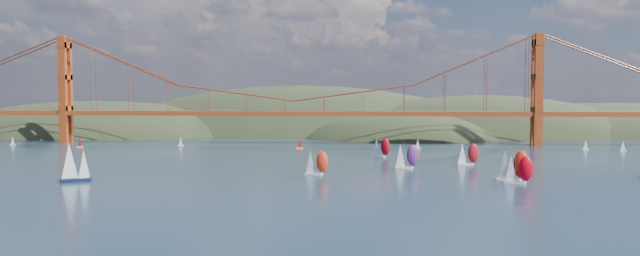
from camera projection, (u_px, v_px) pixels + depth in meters
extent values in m
plane|color=black|center=(201.00, 211.00, 137.39)|extent=(1200.00, 1200.00, 0.00)
ellipsoid|color=black|center=(96.00, 150.00, 407.24)|extent=(240.00, 140.00, 64.00)
ellipsoid|color=black|center=(300.00, 154.00, 437.78)|extent=(300.00, 180.00, 96.00)
ellipsoid|color=black|center=(481.00, 154.00, 398.84)|extent=(220.00, 140.00, 76.00)
ellipsoid|color=black|center=(406.00, 150.00, 372.39)|extent=(140.00, 110.00, 48.00)
ellipsoid|color=black|center=(614.00, 148.00, 411.94)|extent=(260.00, 160.00, 60.00)
cube|color=brown|center=(295.00, 113.00, 315.70)|extent=(440.00, 7.00, 1.60)
cube|color=maroon|center=(295.00, 115.00, 315.77)|extent=(440.00, 7.00, 0.80)
cube|color=maroon|center=(65.00, 90.00, 323.91)|extent=(4.00, 8.50, 55.00)
cube|color=maroon|center=(537.00, 90.00, 306.18)|extent=(4.00, 8.50, 55.00)
cube|color=black|center=(75.00, 180.00, 182.50)|extent=(8.15, 6.38, 0.99)
cylinder|color=#99999E|center=(76.00, 158.00, 182.33)|extent=(0.12, 0.12, 11.86)
cone|color=white|center=(70.00, 161.00, 181.47)|extent=(6.36, 6.36, 10.44)
cone|color=white|center=(84.00, 164.00, 183.41)|extent=(4.54, 4.54, 8.30)
cube|color=silver|center=(313.00, 174.00, 197.60)|extent=(5.53, 2.52, 0.64)
cylinder|color=#99999E|center=(314.00, 161.00, 197.28)|extent=(0.08, 0.08, 8.00)
cone|color=white|center=(310.00, 162.00, 197.63)|extent=(3.52, 3.52, 7.04)
ellipsoid|color=red|center=(322.00, 162.00, 196.58)|extent=(4.13, 3.04, 6.72)
cube|color=silver|center=(514.00, 183.00, 178.67)|extent=(5.85, 2.66, 0.68)
cylinder|color=#99999E|center=(516.00, 167.00, 178.34)|extent=(0.08, 0.08, 8.47)
cone|color=white|center=(511.00, 168.00, 178.71)|extent=(3.72, 3.72, 7.45)
ellipsoid|color=red|center=(526.00, 169.00, 177.60)|extent=(4.36, 3.22, 7.11)
cube|color=white|center=(508.00, 180.00, 183.41)|extent=(6.65, 4.16, 0.77)
cylinder|color=#99999E|center=(510.00, 162.00, 182.97)|extent=(0.10, 0.10, 9.69)
cone|color=white|center=(505.00, 164.00, 183.67)|extent=(4.73, 4.73, 8.52)
ellipsoid|color=red|center=(521.00, 165.00, 181.53)|extent=(5.27, 4.37, 8.14)
cube|color=silver|center=(465.00, 164.00, 224.30)|extent=(5.59, 2.02, 0.66)
cylinder|color=#99999E|center=(466.00, 152.00, 224.05)|extent=(0.08, 0.08, 8.22)
cone|color=white|center=(462.00, 153.00, 224.06)|extent=(3.33, 3.33, 7.23)
ellipsoid|color=#A51219|center=(473.00, 153.00, 224.11)|extent=(4.04, 2.74, 6.91)
cube|color=silver|center=(379.00, 156.00, 252.43)|extent=(5.50, 3.92, 0.65)
cylinder|color=#99999E|center=(379.00, 146.00, 252.03)|extent=(0.08, 0.08, 8.15)
cone|color=white|center=(377.00, 146.00, 252.73)|extent=(4.12, 4.12, 7.17)
ellipsoid|color=#B40513|center=(385.00, 147.00, 250.60)|extent=(4.48, 3.91, 6.85)
cube|color=silver|center=(403.00, 168.00, 214.06)|extent=(5.88, 1.98, 0.70)
cylinder|color=#99999E|center=(404.00, 154.00, 213.79)|extent=(0.09, 0.09, 8.69)
cone|color=white|center=(400.00, 155.00, 213.83)|extent=(3.44, 3.44, 7.65)
ellipsoid|color=red|center=(413.00, 155.00, 213.78)|extent=(4.21, 2.80, 7.30)
cube|color=silver|center=(13.00, 145.00, 307.88)|extent=(3.00, 1.00, 0.50)
cone|color=white|center=(13.00, 140.00, 307.75)|extent=(2.00, 2.00, 4.20)
cube|color=silver|center=(80.00, 147.00, 297.30)|extent=(3.00, 1.00, 0.50)
cone|color=red|center=(80.00, 142.00, 297.17)|extent=(2.00, 2.00, 4.20)
cube|color=silver|center=(181.00, 146.00, 304.59)|extent=(3.00, 1.00, 0.50)
cone|color=white|center=(181.00, 141.00, 304.46)|extent=(2.00, 2.00, 4.20)
cube|color=silver|center=(586.00, 149.00, 283.91)|extent=(3.00, 1.00, 0.50)
cone|color=white|center=(586.00, 144.00, 283.78)|extent=(2.00, 2.00, 4.20)
cube|color=silver|center=(623.00, 151.00, 278.69)|extent=(3.00, 1.00, 0.50)
cone|color=white|center=(623.00, 145.00, 278.56)|extent=(2.00, 2.00, 4.20)
cube|color=silver|center=(418.00, 148.00, 289.73)|extent=(3.00, 1.00, 0.50)
cone|color=white|center=(418.00, 143.00, 289.60)|extent=(2.00, 2.00, 4.20)
cube|color=silver|center=(300.00, 148.00, 291.13)|extent=(3.00, 1.00, 0.50)
cone|color=red|center=(300.00, 143.00, 291.00)|extent=(2.00, 2.00, 4.20)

